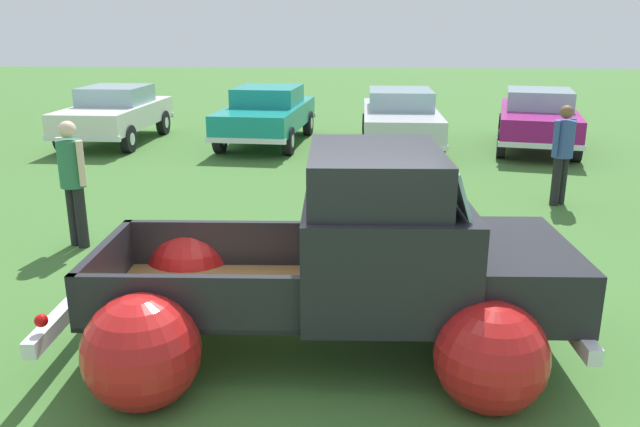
# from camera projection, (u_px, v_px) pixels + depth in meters

# --- Properties ---
(ground_plane) EXTENTS (80.00, 80.00, 0.00)m
(ground_plane) POSITION_uv_depth(u_px,v_px,m) (313.00, 346.00, 6.05)
(ground_plane) COLOR #3D6B2D
(vintage_pickup_truck) EXTENTS (4.69, 2.90, 1.96)m
(vintage_pickup_truck) POSITION_uv_depth(u_px,v_px,m) (355.00, 273.00, 5.82)
(vintage_pickup_truck) COLOR black
(vintage_pickup_truck) RESTS_ON ground
(show_car_0) EXTENTS (1.90, 4.16, 1.43)m
(show_car_0) POSITION_uv_depth(u_px,v_px,m) (115.00, 112.00, 16.29)
(show_car_0) COLOR black
(show_car_0) RESTS_ON ground
(show_car_1) EXTENTS (2.22, 4.55, 1.43)m
(show_car_1) POSITION_uv_depth(u_px,v_px,m) (267.00, 113.00, 16.15)
(show_car_1) COLOR black
(show_car_1) RESTS_ON ground
(show_car_2) EXTENTS (1.86, 4.57, 1.43)m
(show_car_2) POSITION_uv_depth(u_px,v_px,m) (400.00, 117.00, 15.47)
(show_car_2) COLOR black
(show_car_2) RESTS_ON ground
(show_car_3) EXTENTS (2.69, 4.62, 1.43)m
(show_car_3) POSITION_uv_depth(u_px,v_px,m) (538.00, 117.00, 15.46)
(show_car_3) COLOR black
(show_car_3) RESTS_ON ground
(spectator_0) EXTENTS (0.48, 0.48, 1.69)m
(spectator_0) POSITION_uv_depth(u_px,v_px,m) (563.00, 149.00, 10.54)
(spectator_0) COLOR black
(spectator_0) RESTS_ON ground
(spectator_2) EXTENTS (0.50, 0.47, 1.74)m
(spectator_2) POSITION_uv_depth(u_px,v_px,m) (73.00, 176.00, 8.51)
(spectator_2) COLOR black
(spectator_2) RESTS_ON ground
(lane_cone_0) EXTENTS (0.36, 0.36, 0.63)m
(lane_cone_0) POSITION_uv_depth(u_px,v_px,m) (520.00, 239.00, 8.11)
(lane_cone_0) COLOR black
(lane_cone_0) RESTS_ON ground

